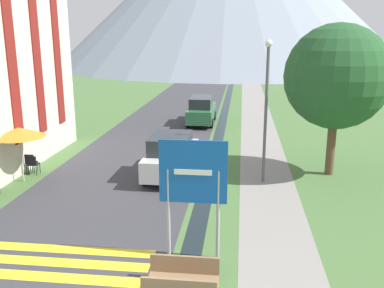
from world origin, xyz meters
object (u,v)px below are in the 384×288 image
object	(u,v)px
cafe_umbrella_middle_orange	(19,132)
road_sign	(193,183)
footbridge	(182,283)
streetlamp	(266,101)
cafe_chair_far_left	(33,163)
parked_car_near	(171,155)
parked_car_far	(201,110)
person_seated_far	(13,161)
tree_by_path	(337,77)
cafe_chair_far_right	(31,161)

from	to	relation	value
cafe_umbrella_middle_orange	road_sign	bearing A→B (deg)	-34.94
footbridge	streetlamp	world-z (taller)	streetlamp
road_sign	cafe_umbrella_middle_orange	world-z (taller)	road_sign
cafe_chair_far_left	road_sign	bearing A→B (deg)	-33.63
parked_car_near	cafe_umbrella_middle_orange	size ratio (longest dim) A/B	1.84
parked_car_near	footbridge	bearing A→B (deg)	-79.09
parked_car_far	person_seated_far	bearing A→B (deg)	-119.74
tree_by_path	road_sign	bearing A→B (deg)	-123.08
cafe_chair_far_right	streetlamp	xyz separation A→B (m)	(9.95, 0.07, 2.80)
cafe_chair_far_left	cafe_chair_far_right	bearing A→B (deg)	138.89
cafe_umbrella_middle_orange	parked_car_far	bearing A→B (deg)	63.54
parked_car_near	person_seated_far	bearing A→B (deg)	-172.46
cafe_chair_far_left	streetlamp	distance (m)	10.14
road_sign	person_seated_far	size ratio (longest dim) A/B	2.60
person_seated_far	road_sign	bearing A→B (deg)	-35.03
footbridge	streetlamp	size ratio (longest dim) A/B	0.30
cafe_chair_far_right	cafe_umbrella_middle_orange	world-z (taller)	cafe_umbrella_middle_orange
road_sign	parked_car_near	bearing A→B (deg)	104.13
road_sign	tree_by_path	world-z (taller)	tree_by_path
footbridge	parked_car_far	bearing A→B (deg)	94.06
footbridge	streetlamp	distance (m)	8.94
person_seated_far	streetlamp	xyz separation A→B (m)	(10.41, 0.66, 2.62)
parked_car_near	tree_by_path	bearing A→B (deg)	8.94
cafe_chair_far_right	cafe_chair_far_left	bearing A→B (deg)	-59.52
person_seated_far	parked_car_far	bearing A→B (deg)	60.26
parked_car_near	cafe_chair_far_right	xyz separation A→B (m)	(-6.12, -0.28, -0.40)
cafe_chair_far_left	person_seated_far	world-z (taller)	person_seated_far
tree_by_path	footbridge	bearing A→B (deg)	-118.59
cafe_chair_far_right	parked_car_far	bearing A→B (deg)	47.68
parked_car_near	streetlamp	size ratio (longest dim) A/B	0.73
footbridge	tree_by_path	xyz separation A→B (m)	(5.10, 9.35, 3.94)
parked_car_near	parked_car_far	world-z (taller)	same
footbridge	parked_car_far	xyz separation A→B (m)	(-1.37, 19.35, 0.68)
parked_car_far	cafe_chair_far_right	distance (m)	12.99
footbridge	person_seated_far	world-z (taller)	person_seated_far
streetlamp	tree_by_path	xyz separation A→B (m)	(2.87, 1.27, 0.85)
parked_car_far	tree_by_path	distance (m)	12.34
cafe_chair_far_left	person_seated_far	bearing A→B (deg)	-146.42
parked_car_near	cafe_chair_far_left	world-z (taller)	parked_car_near
parked_car_near	cafe_umbrella_middle_orange	xyz separation A→B (m)	(-5.94, -1.34, 1.14)
road_sign	parked_car_far	distance (m)	17.80
parked_car_far	streetlamp	size ratio (longest dim) A/B	0.80
road_sign	parked_car_near	xyz separation A→B (m)	(-1.68, 6.66, -1.22)
cafe_chair_far_left	cafe_chair_far_right	world-z (taller)	same
road_sign	person_seated_far	xyz separation A→B (m)	(-8.26, 5.79, -1.44)
road_sign	cafe_chair_far_left	size ratio (longest dim) A/B	3.84
streetlamp	tree_by_path	world-z (taller)	tree_by_path
parked_car_near	tree_by_path	size ratio (longest dim) A/B	0.65
streetlamp	tree_by_path	bearing A→B (deg)	23.84
cafe_chair_far_left	cafe_chair_far_right	distance (m)	0.31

